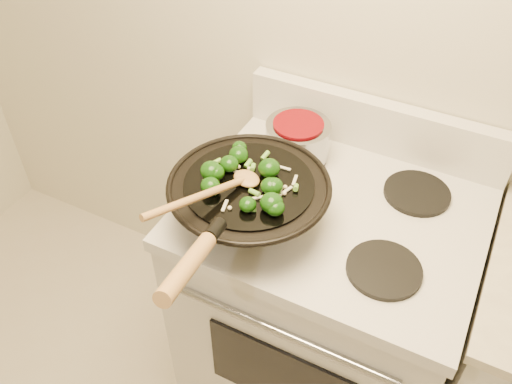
% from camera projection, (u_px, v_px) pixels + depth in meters
% --- Properties ---
extents(stove, '(0.78, 0.67, 1.08)m').
position_uv_depth(stove, '(322.00, 307.00, 1.75)').
color(stove, silver).
rests_on(stove, ground).
extents(wok, '(0.41, 0.67, 0.27)m').
position_uv_depth(wok, '(249.00, 200.00, 1.35)').
color(wok, black).
rests_on(wok, stove).
extents(stirfry, '(0.24, 0.23, 0.05)m').
position_uv_depth(stirfry, '(247.00, 179.00, 1.30)').
color(stirfry, '#103708').
rests_on(stirfry, wok).
extents(wooden_spoon, '(0.15, 0.32, 0.09)m').
position_uv_depth(wooden_spoon, '(220.00, 189.00, 1.26)').
color(wooden_spoon, '#A37640').
rests_on(wooden_spoon, wok).
extents(saucepan, '(0.19, 0.30, 0.11)m').
position_uv_depth(saucepan, '(297.00, 139.00, 1.56)').
color(saucepan, gray).
rests_on(saucepan, stove).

